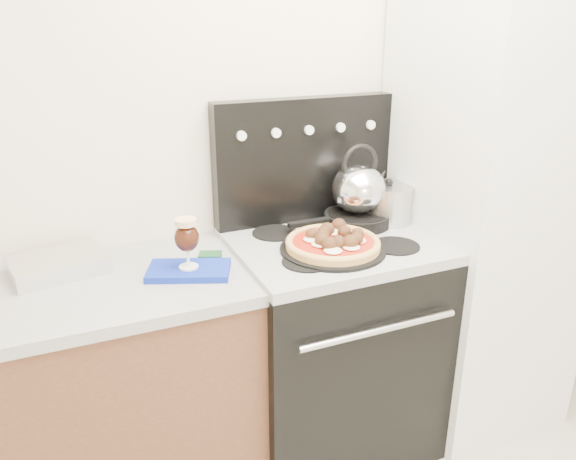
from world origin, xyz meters
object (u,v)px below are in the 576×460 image
pizza_pan (333,249)px  pizza (333,241)px  stove_body (330,348)px  base_cabinet (41,417)px  oven_mitt (189,271)px  fridge (483,211)px  beer_glass (187,243)px  tea_kettle (359,185)px  skillet (357,219)px  stock_pot (388,204)px

pizza_pan → pizza: pizza is taller
stove_body → pizza_pan: (-0.05, -0.09, 0.49)m
base_cabinet → oven_mitt: oven_mitt is taller
fridge → pizza: (-0.75, -0.07, 0.01)m
beer_glass → pizza: bearing=-6.5°
stove_body → beer_glass: 0.81m
base_cabinet → oven_mitt: (0.53, -0.06, 0.48)m
oven_mitt → pizza_pan: pizza_pan is taller
stove_body → pizza_pan: bearing=-119.2°
tea_kettle → skillet: bearing=0.0°
tea_kettle → fridge: bearing=1.3°
beer_glass → tea_kettle: 0.76m
oven_mitt → skillet: skillet is taller
pizza_pan → pizza: size_ratio=1.13×
stove_body → beer_glass: (-0.57, -0.03, 0.57)m
skillet → tea_kettle: size_ratio=1.13×
stove_body → pizza: (-0.05, -0.09, 0.52)m
stove_body → fridge: 0.87m
pizza → beer_glass: bearing=173.5°
pizza_pan → tea_kettle: size_ratio=1.62×
stove_body → oven_mitt: oven_mitt is taller
base_cabinet → pizza: pizza is taller
stove_body → stock_pot: 0.64m
fridge → pizza: bearing=-174.9°
beer_glass → tea_kettle: size_ratio=0.75×
oven_mitt → beer_glass: 0.10m
pizza → stock_pot: size_ratio=1.71×
pizza → fridge: bearing=5.1°
stock_pot → pizza_pan: bearing=-151.6°
skillet → pizza: bearing=-136.9°
stock_pot → base_cabinet: bearing=-177.0°
fridge → pizza_pan: size_ratio=4.93×
oven_mitt → tea_kettle: size_ratio=1.15×
base_cabinet → tea_kettle: tea_kettle is taller
pizza → tea_kettle: (0.22, 0.21, 0.13)m
stove_body → oven_mitt: (-0.57, -0.03, 0.47)m
fridge → beer_glass: 1.27m
fridge → stove_body: bearing=178.0°
base_cabinet → beer_glass: beer_glass is taller
base_cabinet → beer_glass: 0.79m
oven_mitt → pizza: bearing=-6.5°
base_cabinet → pizza_pan: pizza_pan is taller
base_cabinet → stove_body: 1.11m
base_cabinet → oven_mitt: bearing=-6.2°
stove_body → pizza: 0.53m
fridge → beer_glass: (-1.27, -0.01, 0.06)m
oven_mitt → stock_pot: bearing=8.6°
beer_glass → pizza: 0.52m
skillet → pizza_pan: bearing=-136.9°
stove_body → skillet: (0.17, 0.11, 0.50)m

